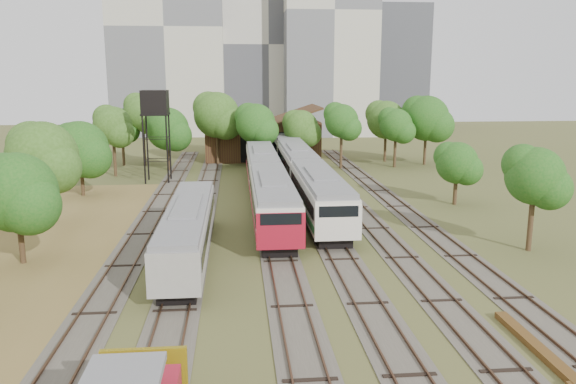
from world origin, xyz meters
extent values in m
plane|color=#475123|center=(0.00, 0.00, 0.00)|extent=(240.00, 240.00, 0.00)
cube|color=brown|center=(-18.00, 8.00, 0.02)|extent=(14.00, 60.00, 0.04)
cube|color=#4C473D|center=(-12.00, 25.00, 0.03)|extent=(2.60, 80.00, 0.06)
cube|color=#472D1E|center=(-12.72, 25.00, 0.12)|extent=(0.08, 80.00, 0.14)
cube|color=#472D1E|center=(-11.28, 25.00, 0.12)|extent=(0.08, 80.00, 0.14)
cube|color=#4C473D|center=(-8.00, 25.00, 0.03)|extent=(2.60, 80.00, 0.06)
cube|color=#472D1E|center=(-8.72, 25.00, 0.12)|extent=(0.08, 80.00, 0.14)
cube|color=#472D1E|center=(-7.28, 25.00, 0.12)|extent=(0.08, 80.00, 0.14)
cube|color=#4C473D|center=(-2.00, 25.00, 0.03)|extent=(2.60, 80.00, 0.06)
cube|color=#472D1E|center=(-2.72, 25.00, 0.12)|extent=(0.08, 80.00, 0.14)
cube|color=#472D1E|center=(-1.28, 25.00, 0.12)|extent=(0.08, 80.00, 0.14)
cube|color=#4C473D|center=(2.00, 25.00, 0.03)|extent=(2.60, 80.00, 0.06)
cube|color=#472D1E|center=(1.28, 25.00, 0.12)|extent=(0.08, 80.00, 0.14)
cube|color=#472D1E|center=(2.72, 25.00, 0.12)|extent=(0.08, 80.00, 0.14)
cube|color=#4C473D|center=(6.00, 25.00, 0.03)|extent=(2.60, 80.00, 0.06)
cube|color=#472D1E|center=(5.28, 25.00, 0.12)|extent=(0.08, 80.00, 0.14)
cube|color=#472D1E|center=(6.72, 25.00, 0.12)|extent=(0.08, 80.00, 0.14)
cube|color=#4C473D|center=(10.00, 25.00, 0.03)|extent=(2.60, 80.00, 0.06)
cube|color=#472D1E|center=(9.28, 25.00, 0.12)|extent=(0.08, 80.00, 0.14)
cube|color=#472D1E|center=(10.72, 25.00, 0.12)|extent=(0.08, 80.00, 0.14)
cube|color=black|center=(-2.00, 18.94, 0.43)|extent=(2.37, 15.64, 0.86)
cube|color=silver|center=(-2.00, 18.94, 2.20)|extent=(3.12, 17.00, 2.69)
cube|color=black|center=(-2.00, 18.94, 2.53)|extent=(3.18, 15.64, 0.91)
cube|color=slate|center=(-2.00, 18.94, 3.74)|extent=(2.87, 16.66, 0.39)
cube|color=maroon|center=(-2.00, 18.94, 1.45)|extent=(3.18, 16.66, 0.48)
cube|color=maroon|center=(-2.00, 10.49, 2.07)|extent=(3.16, 0.25, 2.42)
cube|color=black|center=(-2.00, 36.44, 0.43)|extent=(2.37, 15.64, 0.86)
cube|color=silver|center=(-2.00, 36.44, 2.20)|extent=(3.12, 17.00, 2.69)
cube|color=black|center=(-2.00, 36.44, 2.53)|extent=(3.18, 15.64, 0.91)
cube|color=slate|center=(-2.00, 36.44, 3.74)|extent=(2.87, 16.66, 0.39)
cube|color=maroon|center=(-2.00, 36.44, 1.45)|extent=(3.18, 16.66, 0.48)
cube|color=black|center=(2.00, 20.50, 0.43)|extent=(2.39, 15.64, 0.87)
cube|color=silver|center=(2.00, 20.50, 2.23)|extent=(3.15, 17.00, 2.72)
cube|color=black|center=(2.00, 20.50, 2.56)|extent=(3.21, 15.64, 0.92)
cube|color=slate|center=(2.00, 20.50, 3.78)|extent=(2.90, 16.66, 0.39)
cube|color=#19662B|center=(2.00, 20.50, 1.47)|extent=(3.21, 16.66, 0.49)
cube|color=silver|center=(2.00, 12.05, 2.09)|extent=(3.19, 0.25, 2.45)
cube|color=black|center=(2.00, 38.00, 0.43)|extent=(2.39, 15.64, 0.87)
cube|color=silver|center=(2.00, 38.00, 2.23)|extent=(3.15, 17.00, 2.72)
cube|color=black|center=(2.00, 38.00, 2.56)|extent=(3.21, 15.64, 0.92)
cube|color=slate|center=(2.00, 38.00, 3.78)|extent=(2.90, 16.66, 0.39)
cube|color=#19662B|center=(2.00, 38.00, 1.47)|extent=(3.21, 16.66, 0.49)
cube|color=black|center=(2.00, 55.50, 0.43)|extent=(2.39, 15.64, 0.87)
cube|color=silver|center=(2.00, 55.50, 2.23)|extent=(3.15, 17.00, 2.72)
cube|color=black|center=(2.00, 55.50, 2.56)|extent=(3.21, 15.64, 0.92)
cube|color=slate|center=(2.00, 55.50, 3.78)|extent=(2.90, 16.66, 0.39)
cube|color=#19662B|center=(2.00, 55.50, 1.47)|extent=(3.21, 16.66, 0.49)
cube|color=black|center=(-2.00, 56.00, 0.38)|extent=(2.11, 14.72, 0.77)
cube|color=silver|center=(-2.00, 56.00, 1.97)|extent=(2.79, 16.00, 2.40)
cube|color=black|center=(-2.00, 56.00, 2.26)|extent=(2.85, 14.72, 0.82)
cube|color=slate|center=(-2.00, 56.00, 3.34)|extent=(2.56, 15.68, 0.35)
cube|color=#19662B|center=(-2.00, 56.00, 1.30)|extent=(2.85, 15.68, 0.43)
cube|color=silver|center=(-2.00, 48.05, 1.85)|extent=(2.83, 0.25, 2.16)
cube|color=gold|center=(-8.00, -6.05, 1.73)|extent=(2.92, 0.20, 1.95)
cube|color=black|center=(-8.00, 12.09, 0.38)|extent=(2.07, 16.56, 0.75)
cube|color=gray|center=(-8.00, 12.09, 1.93)|extent=(2.73, 18.00, 2.35)
cube|color=black|center=(-8.00, 12.09, 2.21)|extent=(2.79, 16.56, 0.80)
cube|color=slate|center=(-8.00, 12.09, 3.28)|extent=(2.51, 17.64, 0.34)
cylinder|color=black|center=(-14.92, 38.62, 3.76)|extent=(0.19, 0.19, 7.52)
cylinder|color=black|center=(-12.38, 38.62, 3.76)|extent=(0.19, 0.19, 7.52)
cylinder|color=black|center=(-14.92, 41.15, 3.76)|extent=(0.19, 0.19, 7.52)
cylinder|color=black|center=(-12.38, 41.15, 3.76)|extent=(0.19, 0.19, 7.52)
cube|color=black|center=(-13.65, 39.88, 7.62)|extent=(2.96, 2.96, 0.20)
cube|color=black|center=(-13.65, 39.88, 8.99)|extent=(2.82, 2.82, 2.54)
cube|color=brown|center=(8.20, -3.53, 0.15)|extent=(0.57, 9.11, 0.30)
cube|color=#3D2216|center=(-1.00, 58.00, 2.75)|extent=(16.00, 11.00, 5.50)
cube|color=#3D2216|center=(-5.00, 58.00, 6.10)|extent=(8.45, 11.55, 2.96)
cube|color=#3D2216|center=(3.00, 58.00, 6.10)|extent=(8.45, 11.55, 2.96)
cube|color=black|center=(-1.00, 52.55, 2.20)|extent=(6.40, 0.15, 4.12)
cylinder|color=#382616|center=(-18.48, 11.70, 1.83)|extent=(0.36, 0.36, 3.66)
sphere|color=#185316|center=(-18.48, 11.70, 4.65)|extent=(5.02, 5.02, 5.02)
cylinder|color=#382616|center=(-19.96, 21.31, 2.20)|extent=(0.36, 0.36, 4.40)
sphere|color=#185316|center=(-19.96, 21.31, 5.60)|extent=(5.50, 5.50, 5.50)
cylinder|color=#382616|center=(-20.13, 32.66, 1.84)|extent=(0.36, 0.36, 3.69)
sphere|color=#185316|center=(-20.13, 32.66, 4.69)|extent=(5.59, 5.59, 5.59)
cylinder|color=#382616|center=(-19.23, 43.87, 2.38)|extent=(0.36, 0.36, 4.76)
sphere|color=#185316|center=(-19.23, 43.87, 6.06)|extent=(4.55, 4.55, 4.55)
cylinder|color=#382616|center=(-19.87, 52.34, 2.15)|extent=(0.36, 0.36, 4.30)
sphere|color=#185316|center=(-19.87, 52.34, 5.47)|extent=(4.29, 4.29, 4.29)
cylinder|color=#382616|center=(-17.06, 52.09, 2.75)|extent=(0.36, 0.36, 5.50)
sphere|color=#185316|center=(-17.06, 52.09, 7.00)|extent=(4.79, 4.79, 4.79)
cylinder|color=#382616|center=(-13.34, 47.75, 2.07)|extent=(0.36, 0.36, 4.14)
sphere|color=#185316|center=(-13.34, 47.75, 5.27)|extent=(5.37, 5.37, 5.37)
cylinder|color=#382616|center=(-7.31, 52.08, 2.63)|extent=(0.36, 0.36, 5.26)
sphere|color=#185316|center=(-7.31, 52.08, 6.69)|extent=(6.11, 6.11, 6.11)
cylinder|color=#382616|center=(-2.26, 47.73, 2.30)|extent=(0.36, 0.36, 4.60)
sphere|color=#185316|center=(-2.26, 47.73, 5.86)|extent=(5.07, 5.07, 5.07)
cylinder|color=#382616|center=(3.84, 50.32, 1.98)|extent=(0.36, 0.36, 3.96)
sphere|color=#185316|center=(3.84, 50.32, 5.04)|extent=(4.69, 4.69, 4.69)
cylinder|color=#382616|center=(8.72, 47.14, 2.42)|extent=(0.36, 0.36, 4.84)
sphere|color=#185316|center=(8.72, 47.14, 6.16)|extent=(4.33, 4.33, 4.33)
cylinder|color=#382616|center=(16.00, 52.59, 2.29)|extent=(0.36, 0.36, 4.58)
sphere|color=#185316|center=(16.00, 52.59, 5.83)|extent=(5.28, 5.28, 5.28)
cylinder|color=#382616|center=(20.63, 49.37, 2.45)|extent=(0.36, 0.36, 4.91)
sphere|color=#185316|center=(20.63, 49.37, 6.25)|extent=(6.04, 6.04, 6.04)
cylinder|color=#382616|center=(15.17, 11.36, 2.05)|extent=(0.36, 0.36, 4.10)
sphere|color=#185316|center=(15.17, 11.36, 5.21)|extent=(3.90, 3.90, 3.90)
cylinder|color=#382616|center=(15.50, 25.53, 1.55)|extent=(0.36, 0.36, 3.09)
sphere|color=#185316|center=(15.50, 25.53, 3.93)|extent=(3.86, 3.86, 3.86)
cylinder|color=#382616|center=(15.97, 47.56, 2.18)|extent=(0.36, 0.36, 4.36)
sphere|color=#185316|center=(15.97, 47.56, 5.55)|extent=(4.27, 4.27, 4.27)
cube|color=beige|center=(-18.00, 95.00, 21.00)|extent=(22.00, 16.00, 42.00)
cube|color=#BBB6A9|center=(2.00, 100.00, 18.00)|extent=(20.00, 18.00, 36.00)
cube|color=beige|center=(14.00, 92.00, 24.00)|extent=(18.00, 16.00, 48.00)
cube|color=#42444B|center=(34.00, 110.00, 14.00)|extent=(12.00, 12.00, 28.00)
camera|label=1|loc=(-4.71, -23.98, 11.77)|focal=35.00mm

